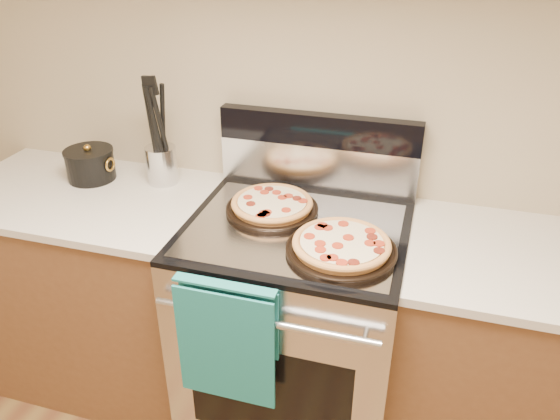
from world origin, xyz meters
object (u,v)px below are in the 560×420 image
(utensil_crock, at_px, (162,165))
(saucepan, at_px, (90,166))
(pepperoni_pizza_back, at_px, (272,205))
(pepperoni_pizza_front, at_px, (341,246))
(range_body, at_px, (295,331))

(utensil_crock, height_order, saucepan, utensil_crock)
(pepperoni_pizza_back, distance_m, pepperoni_pizza_front, 0.35)
(range_body, bearing_deg, pepperoni_pizza_front, -35.84)
(pepperoni_pizza_back, relative_size, utensil_crock, 2.16)
(pepperoni_pizza_front, bearing_deg, pepperoni_pizza_back, 145.38)
(pepperoni_pizza_back, height_order, utensil_crock, utensil_crock)
(range_body, height_order, pepperoni_pizza_front, pepperoni_pizza_front)
(pepperoni_pizza_back, bearing_deg, saucepan, 174.13)
(saucepan, bearing_deg, pepperoni_pizza_back, -5.87)
(pepperoni_pizza_front, distance_m, utensil_crock, 0.86)
(range_body, xyz_separation_m, pepperoni_pizza_front, (0.18, -0.13, 0.50))
(utensil_crock, bearing_deg, pepperoni_pizza_back, -15.17)
(range_body, bearing_deg, pepperoni_pizza_back, 147.45)
(utensil_crock, distance_m, saucepan, 0.30)
(utensil_crock, bearing_deg, range_body, -18.63)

